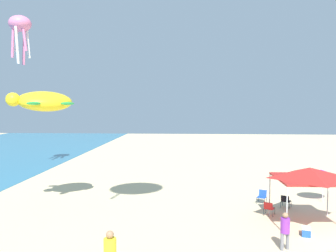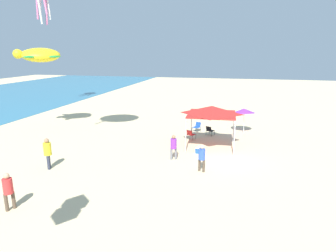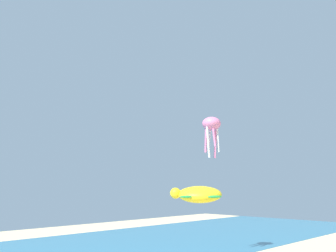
% 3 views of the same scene
% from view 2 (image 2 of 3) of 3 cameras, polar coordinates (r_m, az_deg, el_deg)
% --- Properties ---
extents(ground, '(120.00, 120.00, 0.10)m').
position_cam_2_polar(ground, '(20.00, 11.13, -6.19)').
color(ground, beige).
extents(canopy_tent, '(3.27, 3.47, 3.10)m').
position_cam_2_polar(canopy_tent, '(21.27, 8.59, 3.01)').
color(canopy_tent, '#B7B7BC').
rests_on(canopy_tent, ground).
extents(beach_umbrella, '(1.94, 1.91, 2.28)m').
position_cam_2_polar(beach_umbrella, '(25.95, 14.69, 2.92)').
color(beach_umbrella, silver).
rests_on(beach_umbrella, ground).
extents(folding_chair_left_of_tent, '(0.79, 0.74, 0.82)m').
position_cam_2_polar(folding_chair_left_of_tent, '(25.89, 5.73, -0.04)').
color(folding_chair_left_of_tent, black).
rests_on(folding_chair_left_of_tent, ground).
extents(folding_chair_right_of_tent, '(0.78, 0.73, 0.82)m').
position_cam_2_polar(folding_chair_right_of_tent, '(23.43, 4.47, -1.55)').
color(folding_chair_right_of_tent, black).
rests_on(folding_chair_right_of_tent, ground).
extents(folding_chair_near_cooler, '(0.79, 0.75, 0.82)m').
position_cam_2_polar(folding_chair_near_cooler, '(24.76, 8.19, -0.78)').
color(folding_chair_near_cooler, black).
rests_on(folding_chair_near_cooler, ground).
extents(cooler_box, '(0.71, 0.57, 0.40)m').
position_cam_2_polar(cooler_box, '(20.56, 6.23, -4.69)').
color(cooler_box, blue).
rests_on(cooler_box, ground).
extents(person_watching_sky, '(0.46, 0.45, 1.91)m').
position_cam_2_polar(person_watching_sky, '(18.89, -22.57, -4.54)').
color(person_watching_sky, '#33384C').
rests_on(person_watching_sky, ground).
extents(person_by_tent, '(0.39, 0.41, 1.64)m').
position_cam_2_polar(person_by_tent, '(17.19, 6.66, -5.87)').
color(person_by_tent, brown).
rests_on(person_by_tent, ground).
extents(person_near_umbrella, '(0.44, 0.42, 1.76)m').
position_cam_2_polar(person_near_umbrella, '(14.89, -28.89, -10.68)').
color(person_near_umbrella, brown).
rests_on(person_near_umbrella, ground).
extents(person_beachcomber, '(0.40, 0.42, 1.67)m').
position_cam_2_polar(person_beachcomber, '(18.94, 1.10, -3.79)').
color(person_beachcomber, slate).
rests_on(person_beachcomber, ground).
extents(kite_turtle_yellow, '(4.14, 4.15, 1.58)m').
position_cam_2_polar(kite_turtle_yellow, '(28.05, -23.88, 12.63)').
color(kite_turtle_yellow, yellow).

